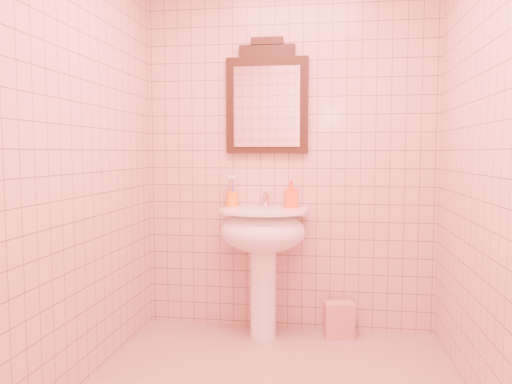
% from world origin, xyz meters
% --- Properties ---
extents(back_wall, '(2.00, 0.02, 2.50)m').
position_xyz_m(back_wall, '(0.00, 1.10, 1.25)').
color(back_wall, '#D29D93').
rests_on(back_wall, floor).
extents(pedestal_sink, '(0.58, 0.58, 0.86)m').
position_xyz_m(pedestal_sink, '(-0.15, 0.87, 0.66)').
color(pedestal_sink, white).
rests_on(pedestal_sink, floor).
extents(faucet, '(0.04, 0.16, 0.11)m').
position_xyz_m(faucet, '(-0.15, 1.01, 0.92)').
color(faucet, white).
rests_on(faucet, pedestal_sink).
extents(mirror, '(0.56, 0.06, 0.78)m').
position_xyz_m(mirror, '(-0.15, 1.07, 1.59)').
color(mirror, black).
rests_on(mirror, back_wall).
extents(toothbrush_cup, '(0.08, 0.08, 0.19)m').
position_xyz_m(toothbrush_cup, '(-0.39, 1.04, 0.92)').
color(toothbrush_cup, orange).
rests_on(toothbrush_cup, pedestal_sink).
extents(soap_dispenser, '(0.10, 0.10, 0.19)m').
position_xyz_m(soap_dispenser, '(0.03, 1.00, 0.96)').
color(soap_dispenser, '#FD4315').
rests_on(soap_dispenser, pedestal_sink).
extents(towel, '(0.21, 0.16, 0.24)m').
position_xyz_m(towel, '(0.35, 0.96, 0.12)').
color(towel, '#C2727A').
rests_on(towel, floor).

